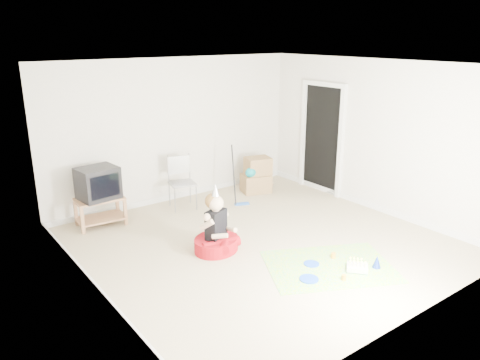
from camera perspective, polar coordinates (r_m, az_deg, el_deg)
ground at (r=7.08m, az=2.61°, el=-7.61°), size 5.00×5.00×0.00m
doorway_recess at (r=9.20m, az=9.98°, el=4.85°), size 0.02×0.90×2.05m
tv_stand at (r=7.91m, az=-16.66°, el=-3.42°), size 0.78×0.52×0.47m
crt_tv at (r=7.77m, az=-16.94°, el=-0.35°), size 0.64×0.55×0.51m
folding_chair at (r=8.32m, az=-7.04°, el=-0.39°), size 0.51×0.50×0.95m
cardboard_boxes at (r=9.16m, az=2.02°, el=0.54°), size 0.65×0.56×0.69m
floor_mop at (r=8.47m, az=0.22°, el=-1.34°), size 0.28×0.34×1.07m
book_pile at (r=9.63m, az=3.19°, el=-0.44°), size 0.21×0.26×0.08m
seated_woman at (r=6.75m, az=-2.92°, el=-6.85°), size 0.91×0.91×1.01m
party_mat at (r=6.51m, az=10.82°, el=-10.28°), size 2.03×1.82×0.01m
birthday_cake at (r=6.46m, az=14.10°, el=-10.38°), size 0.34×0.35×0.14m
blue_plate_near at (r=6.51m, az=8.70°, el=-10.06°), size 0.29×0.29×0.01m
blue_plate_far at (r=6.14m, az=8.41°, el=-11.84°), size 0.35×0.35×0.01m
orange_cup_near at (r=6.71m, az=11.30°, el=-9.03°), size 0.09×0.09×0.07m
orange_cup_far at (r=6.19m, az=12.54°, el=-11.51°), size 0.08×0.08×0.07m
blue_party_hat at (r=6.58m, az=16.35°, el=-9.53°), size 0.16×0.16×0.17m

